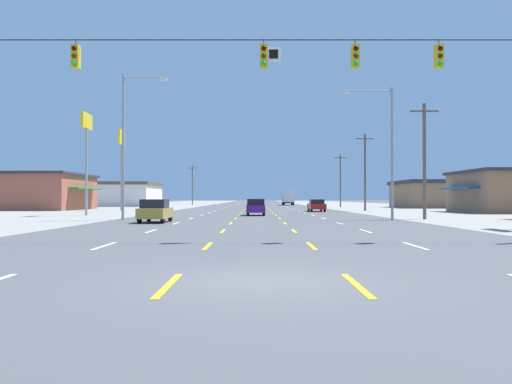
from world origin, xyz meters
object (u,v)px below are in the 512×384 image
Objects in this scene: box_truck_far_right_far at (288,197)px; hatchback_far_left_nearest at (156,211)px; pole_sign_left_row_1 at (87,137)px; sedan_center_turn_midfar at (257,203)px; pole_sign_left_row_2 at (122,148)px; hatchback_center_turn_near at (256,207)px; streetlight_right_row_0 at (388,144)px; sedan_far_right_mid at (317,205)px; streetlight_left_row_0 at (127,138)px.

hatchback_far_left_nearest is at bearing -100.04° from box_truck_far_right_far.
pole_sign_left_row_1 is (-23.01, -65.35, 5.49)m from box_truck_far_right_far.
box_truck_far_right_far is 0.76× the size of pole_sign_left_row_1.
pole_sign_left_row_1 is at bearing -110.39° from sedan_center_turn_midfar.
hatchback_far_left_nearest is 33.83m from pole_sign_left_row_2.
hatchback_center_turn_near is 0.41× the size of pole_sign_left_row_1.
pole_sign_left_row_2 is 38.35m from streetlight_right_row_0.
hatchback_center_turn_near is 0.37× the size of pole_sign_left_row_2.
streetlight_right_row_0 is at bearing -79.29° from sedan_center_turn_midfar.
box_truck_far_right_far is 69.50m from pole_sign_left_row_1.
hatchback_far_left_nearest is at bearing -117.77° from sedan_far_right_mid.
pole_sign_left_row_2 reaches higher than hatchback_far_left_nearest.
hatchback_far_left_nearest is 0.39× the size of streetlight_right_row_0.
hatchback_far_left_nearest is 7.66m from streetlight_left_row_0.
box_truck_far_right_far is (13.90, 78.52, 1.05)m from hatchback_far_left_nearest.
sedan_far_right_mid is 52.09m from box_truck_far_right_far.
pole_sign_left_row_2 is at bearing -125.38° from sedan_center_turn_midfar.
sedan_far_right_mid is (13.92, 26.44, -0.03)m from hatchback_far_left_nearest.
hatchback_center_turn_near is at bearing 137.98° from streetlight_right_row_0.
hatchback_far_left_nearest is 17.87m from streetlight_right_row_0.
streetlight_left_row_0 is (-9.74, -8.94, 5.40)m from hatchback_center_turn_near.
sedan_far_right_mid is 26.22m from pole_sign_left_row_2.
pole_sign_left_row_1 reaches higher than sedan_center_turn_midfar.
pole_sign_left_row_2 is at bearing 106.10° from streetlight_left_row_0.
streetlight_right_row_0 reaches higher than box_truck_far_right_far.
pole_sign_left_row_2 is at bearing 169.05° from sedan_far_right_mid.
hatchback_center_turn_near is 14.28m from streetlight_left_row_0.
box_truck_far_right_far is (-0.02, 52.08, 1.08)m from sedan_far_right_mid.
sedan_center_turn_midfar is (6.83, 56.04, -0.03)m from hatchback_far_left_nearest.
hatchback_far_left_nearest is at bearing -70.93° from pole_sign_left_row_2.
sedan_center_turn_midfar is 0.62× the size of box_truck_far_right_far.
hatchback_far_left_nearest is 56.46m from sedan_center_turn_midfar.
pole_sign_left_row_1 is at bearing 124.66° from hatchback_far_left_nearest.
hatchback_far_left_nearest is 1.00× the size of hatchback_center_turn_near.
pole_sign_left_row_1 is 0.91× the size of pole_sign_left_row_2.
sedan_center_turn_midfar is 52.72m from streetlight_right_row_0.
hatchback_center_turn_near is 0.39× the size of streetlight_right_row_0.
pole_sign_left_row_1 is (-23.03, -13.27, 6.57)m from sedan_far_right_mid.
hatchback_center_turn_near is at bearing -90.23° from sedan_center_turn_midfar.
sedan_far_right_mid is 30.44m from sedan_center_turn_midfar.
hatchback_far_left_nearest is 79.75m from box_truck_far_right_far.
hatchback_center_turn_near reaches higher than sedan_center_turn_midfar.
pole_sign_left_row_2 reaches higher than pole_sign_left_row_1.
box_truck_far_right_far is 53.72m from pole_sign_left_row_2.
pole_sign_left_row_2 is at bearing 109.07° from hatchback_far_left_nearest.
sedan_center_turn_midfar is 52.79m from streetlight_left_row_0.
streetlight_left_row_0 is (-17.00, -21.97, 5.43)m from sedan_far_right_mid.
hatchback_center_turn_near is at bearing 63.60° from hatchback_far_left_nearest.
box_truck_far_right_far reaches higher than sedan_far_right_mid.
pole_sign_left_row_2 reaches higher than sedan_far_right_mid.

